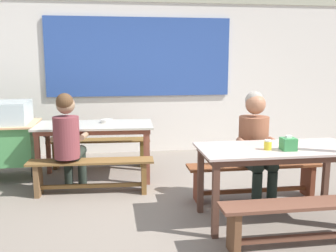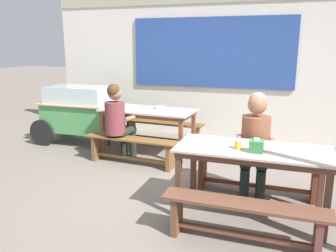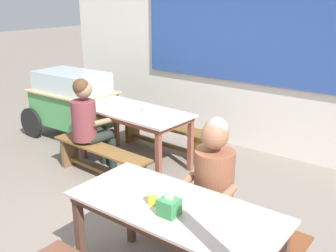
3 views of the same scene
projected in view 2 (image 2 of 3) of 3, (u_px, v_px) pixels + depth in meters
The scene contains 14 objects.
ground_plane at pixel (189, 190), 4.40m from camera, with size 40.00×40.00×0.00m, color slate.
backdrop_wall at pixel (228, 64), 6.59m from camera, with size 7.34×0.23×2.77m.
dining_table_far at pixel (148, 114), 5.73m from camera, with size 1.59×0.83×0.77m.
dining_table_near at pixel (253, 155), 3.61m from camera, with size 1.61×0.73×0.77m.
bench_far_back at pixel (162, 129), 6.37m from camera, with size 1.56×0.38×0.42m.
bench_far_front at pixel (132, 147), 5.28m from camera, with size 1.53×0.35×0.42m.
bench_near_back at pixel (256, 171), 4.25m from camera, with size 1.60×0.30×0.42m.
bench_near_front at pixel (243, 216), 3.15m from camera, with size 1.52×0.27×0.42m.
food_cart at pixel (79, 110), 6.39m from camera, with size 1.67×0.85×1.07m.
person_right_near_table at pixel (255, 138), 4.11m from camera, with size 0.47×0.56×1.28m.
person_left_back_turned at pixel (118, 118), 5.34m from camera, with size 0.46×0.56×1.24m.
tissue_box at pixel (256, 146), 3.45m from camera, with size 0.13×0.13×0.15m.
condiment_jar at pixel (238, 144), 3.55m from camera, with size 0.07×0.07×0.10m.
soup_bowl at pixel (159, 108), 5.74m from camera, with size 0.17×0.17×0.04m, color silver.
Camera 2 is at (1.08, -3.95, 1.83)m, focal length 36.66 mm.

